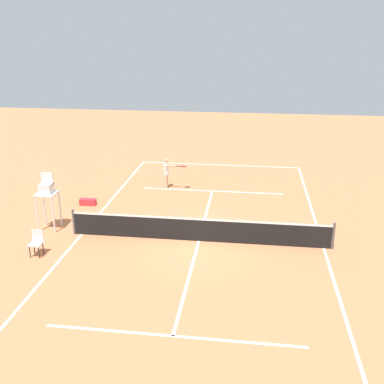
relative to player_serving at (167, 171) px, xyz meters
The scene contains 8 objects.
ground_plane 6.70m from the player_serving, 111.17° to the left, with size 60.00×60.00×0.00m, color #D37A4C.
court_lines 6.70m from the player_serving, 111.17° to the left, with size 9.77×21.89×0.01m.
tennis_net 6.65m from the player_serving, 111.17° to the left, with size 10.37×0.10×1.07m.
player_serving is the anchor object (origin of this frame).
tennis_ball 2.11m from the player_serving, 24.51° to the left, with size 0.07×0.07×0.07m, color #CCE033.
umpire_chair 7.06m from the player_serving, 55.95° to the left, with size 0.80×0.80×2.41m.
courtside_chair_near 8.83m from the player_serving, 67.31° to the left, with size 0.44×0.46×0.95m.
equipment_bag 4.53m from the player_serving, 41.68° to the left, with size 0.76×0.32×0.30m, color red.
Camera 1 is at (-1.88, 16.17, 7.87)m, focal length 42.42 mm.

